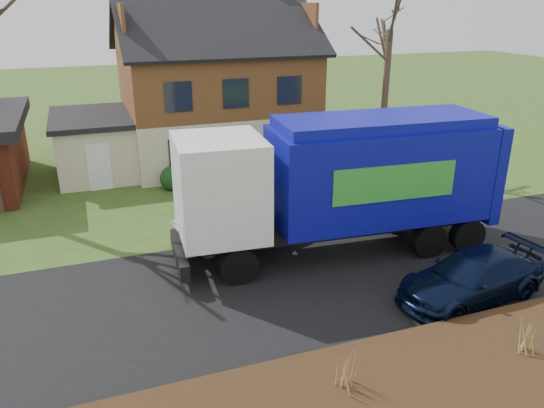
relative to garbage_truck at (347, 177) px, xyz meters
name	(u,v)px	position (x,y,z in m)	size (l,w,h in m)	color
ground	(272,287)	(-3.13, -1.51, -2.62)	(120.00, 120.00, 0.00)	#32501A
road	(272,287)	(-3.13, -1.51, -2.61)	(80.00, 7.00, 0.02)	black
mulch_verge	(359,403)	(-3.13, -6.81, -2.47)	(80.00, 3.50, 0.30)	black
main_house	(206,82)	(-1.64, 12.40, 1.41)	(12.95, 8.95, 9.26)	beige
garbage_truck	(347,177)	(0.00, 0.00, 0.00)	(10.76, 3.56, 4.54)	black
silver_sedan	(235,224)	(-3.27, 1.86, -1.91)	(1.49, 4.26, 1.41)	#B5B8BE
navy_wagon	(472,277)	(1.99, -3.98, -1.95)	(1.87, 4.60, 1.33)	black
tree_front_east	(392,4)	(5.76, 7.31, 5.17)	(3.45, 3.45, 9.58)	#46352A
grass_clump_mid	(345,369)	(-3.29, -6.45, -1.83)	(0.35, 0.29, 0.97)	tan
grass_clump_east	(528,334)	(1.26, -6.77, -1.84)	(0.38, 0.31, 0.95)	#A8934A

